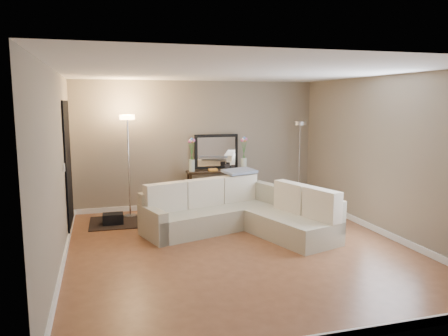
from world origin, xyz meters
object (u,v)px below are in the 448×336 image
object	(u,v)px
sectional_sofa	(239,213)
console_table	(214,187)
floor_lamp_unlit	(300,146)
floor_lamp_lit	(128,146)

from	to	relation	value
sectional_sofa	console_table	bearing A→B (deg)	90.32
sectional_sofa	floor_lamp_unlit	world-z (taller)	floor_lamp_unlit
floor_lamp_unlit	sectional_sofa	bearing A→B (deg)	-140.14
floor_lamp_unlit	console_table	bearing A→B (deg)	176.53
sectional_sofa	floor_lamp_lit	size ratio (longest dim) A/B	1.54
console_table	floor_lamp_lit	world-z (taller)	floor_lamp_lit
sectional_sofa	console_table	world-z (taller)	sectional_sofa
console_table	floor_lamp_unlit	distance (m)	2.01
sectional_sofa	floor_lamp_unlit	xyz separation A→B (m)	(1.83, 1.52, 0.94)
console_table	floor_lamp_unlit	xyz separation A→B (m)	(1.84, -0.11, 0.81)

